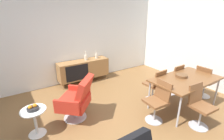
{
  "coord_description": "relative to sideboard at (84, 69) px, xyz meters",
  "views": [
    {
      "loc": [
        -1.65,
        -2.21,
        2.15
      ],
      "look_at": [
        0.24,
        0.65,
        0.9
      ],
      "focal_mm": 25.76,
      "sensor_mm": 36.0,
      "label": 1
    }
  ],
  "objects": [
    {
      "name": "wall_back",
      "position": [
        -0.25,
        0.3,
        0.96
      ],
      "size": [
        6.8,
        0.12,
        2.8
      ],
      "primitive_type": "cube",
      "color": "silver",
      "rests_on": "ground_plane"
    },
    {
      "name": "dining_chair_far_end",
      "position": [
        2.23,
        -2.64,
        0.03
      ],
      "size": [
        0.43,
        0.41,
        0.86
      ],
      "color": "brown",
      "rests_on": "ground_plane"
    },
    {
      "name": "ground_plane",
      "position": [
        -0.25,
        -2.3,
        -0.44
      ],
      "size": [
        8.32,
        8.32,
        0.0
      ],
      "primitive_type": "plane",
      "color": "brown"
    },
    {
      "name": "dining_chair_back_left",
      "position": [
        0.99,
        -2.08,
        0.03
      ],
      "size": [
        0.42,
        0.44,
        0.86
      ],
      "color": "brown",
      "rests_on": "ground_plane"
    },
    {
      "name": "wooden_bowl_on_table",
      "position": [
        1.32,
        -2.54,
        0.33
      ],
      "size": [
        0.26,
        0.26,
        0.06
      ],
      "primitive_type": "cylinder",
      "color": "brown",
      "rests_on": "dining_table"
    },
    {
      "name": "fruit_bowl",
      "position": [
        -1.73,
        -1.71,
        0.12
      ],
      "size": [
        0.2,
        0.2,
        0.11
      ],
      "color": "#262628",
      "rests_on": "side_table_round"
    },
    {
      "name": "vase_cobalt",
      "position": [
        0.1,
        0.0,
        0.37
      ],
      "size": [
        0.1,
        0.1,
        0.27
      ],
      "color": "beige",
      "rests_on": "sideboard"
    },
    {
      "name": "sideboard",
      "position": [
        0.0,
        0.0,
        0.0
      ],
      "size": [
        1.6,
        0.45,
        0.72
      ],
      "color": "olive",
      "rests_on": "ground_plane"
    },
    {
      "name": "vase_sculptural_dark",
      "position": [
        0.47,
        0.0,
        0.36
      ],
      "size": [
        0.09,
        0.09,
        0.24
      ],
      "color": "beige",
      "rests_on": "sideboard"
    },
    {
      "name": "dining_chair_back_right",
      "position": [
        1.69,
        -2.08,
        0.03
      ],
      "size": [
        0.4,
        0.43,
        0.86
      ],
      "color": "brown",
      "rests_on": "ground_plane"
    },
    {
      "name": "dining_chair_near_window",
      "position": [
        0.45,
        -2.65,
        0.03
      ],
      "size": [
        0.45,
        0.43,
        0.86
      ],
      "color": "brown",
      "rests_on": "ground_plane"
    },
    {
      "name": "dining_chair_front_left",
      "position": [
        0.99,
        -3.2,
        0.03
      ],
      "size": [
        0.43,
        0.45,
        0.86
      ],
      "color": "brown",
      "rests_on": "ground_plane"
    },
    {
      "name": "lounge_chair_red",
      "position": [
        -0.9,
        -1.69,
        0.03
      ],
      "size": [
        0.91,
        0.91,
        0.95
      ],
      "color": "red",
      "rests_on": "ground_plane"
    },
    {
      "name": "side_table_round",
      "position": [
        -1.73,
        -1.71,
        -0.12
      ],
      "size": [
        0.44,
        0.44,
        0.52
      ],
      "color": "white",
      "rests_on": "ground_plane"
    },
    {
      "name": "dining_table",
      "position": [
        1.34,
        -2.64,
        0.26
      ],
      "size": [
        1.6,
        0.9,
        0.74
      ],
      "color": "brown",
      "rests_on": "ground_plane"
    },
    {
      "name": "wall_right",
      "position": [
        2.95,
        -2.3,
        0.96
      ],
      "size": [
        0.12,
        5.6,
        2.8
      ],
      "primitive_type": "cube",
      "color": "silver",
      "rests_on": "ground_plane"
    }
  ]
}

